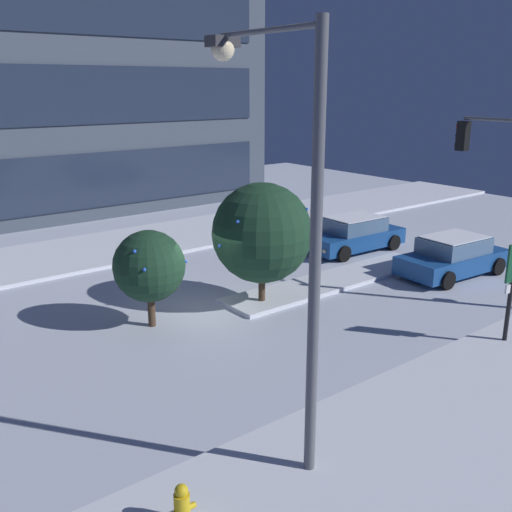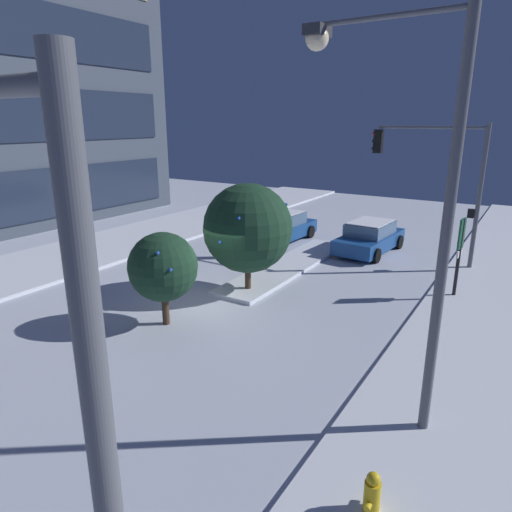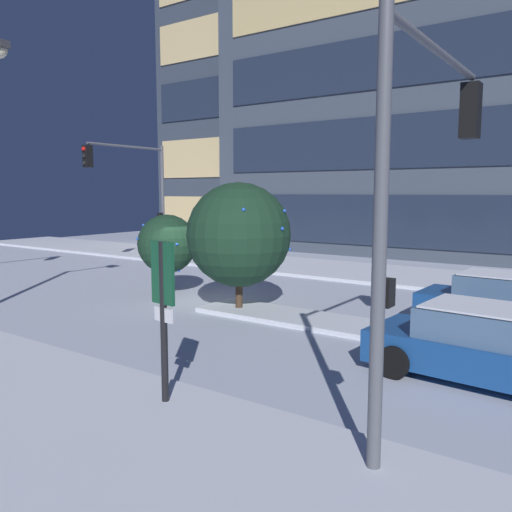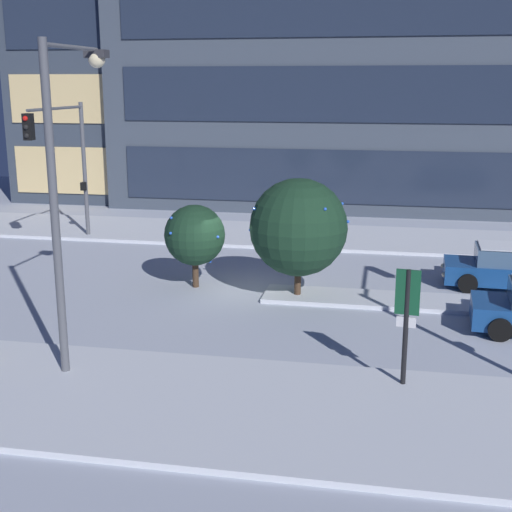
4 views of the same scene
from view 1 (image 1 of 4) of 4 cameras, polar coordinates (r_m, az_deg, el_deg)
ground at (r=18.43m, az=-4.98°, el=-5.58°), size 52.00×52.00×0.00m
curb_strip_near at (r=12.79m, az=18.28°, el=-16.70°), size 52.00×5.20×0.14m
curb_strip_far at (r=25.85m, az=-15.77°, el=0.49°), size 52.00×5.20×0.14m
median_strip at (r=21.32m, az=7.54°, el=-2.38°), size 9.00×1.80×0.14m
car_near at (r=22.96m, az=18.60°, el=-0.06°), size 4.60×2.36×1.49m
car_far at (r=25.33m, az=9.51°, el=2.08°), size 4.64×2.22×1.49m
street_lamp_arched at (r=10.00m, az=2.89°, el=6.24°), size 0.56×2.98×7.87m
fire_hydrant at (r=10.18m, az=-7.21°, el=-23.18°), size 0.48×0.26×0.85m
parking_info_sign at (r=17.01m, az=23.65°, el=-2.27°), size 0.55×0.13×2.87m
decorated_tree_median at (r=18.38m, az=0.59°, el=2.25°), size 3.28×3.17×3.98m
decorated_tree_left_of_median at (r=17.11m, az=-10.36°, el=-1.00°), size 2.09×2.14×2.89m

